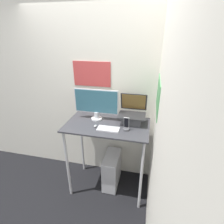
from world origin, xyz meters
name	(u,v)px	position (x,y,z in m)	size (l,w,h in m)	color
ground_plane	(103,203)	(0.00, 0.00, 0.00)	(12.00, 12.00, 0.00)	black
wall_back	(114,98)	(0.00, 0.70, 1.30)	(6.00, 0.06, 2.60)	silver
wall_side_right	(159,125)	(0.62, 0.00, 1.30)	(0.06, 6.00, 2.60)	silver
desk	(107,135)	(0.00, 0.31, 0.92)	(1.08, 0.62, 1.07)	#333338
laptop	(132,116)	(0.30, 0.43, 1.17)	(0.34, 0.32, 0.36)	#4C4C51
monitor	(96,104)	(-0.17, 0.42, 1.30)	(0.59, 0.15, 0.42)	silver
keyboard	(108,129)	(0.05, 0.18, 1.08)	(0.27, 0.13, 0.02)	silver
mouse	(95,126)	(-0.13, 0.21, 1.09)	(0.04, 0.06, 0.03)	#99999E
cell_phone	(126,127)	(0.26, 0.22, 1.12)	(0.08, 0.08, 0.17)	#4C4C51
computer_tower	(112,170)	(0.05, 0.38, 0.26)	(0.21, 0.45, 0.52)	silver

